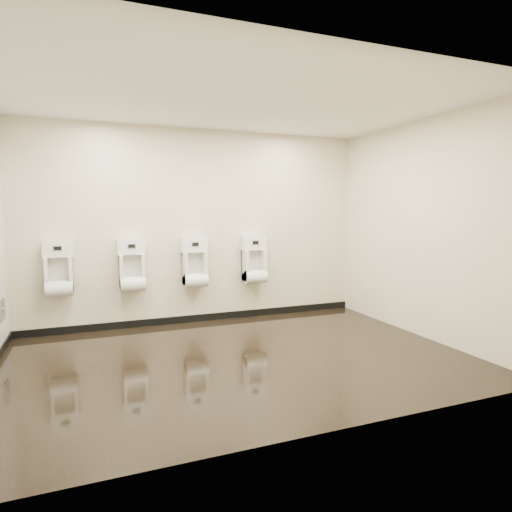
{
  "coord_description": "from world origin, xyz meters",
  "views": [
    {
      "loc": [
        -1.5,
        -4.36,
        1.64
      ],
      "look_at": [
        0.41,
        0.55,
        1.08
      ],
      "focal_mm": 30.0,
      "sensor_mm": 36.0,
      "label": 1
    }
  ],
  "objects_px": {
    "urinal_1": "(132,269)",
    "urinal_2": "(195,266)",
    "access_panel": "(2,310)",
    "urinal_3": "(254,263)",
    "urinal_0": "(59,273)"
  },
  "relations": [
    {
      "from": "access_panel",
      "to": "urinal_3",
      "type": "bearing_deg",
      "value": 7.4
    },
    {
      "from": "urinal_0",
      "to": "urinal_3",
      "type": "xyz_separation_m",
      "value": [
        2.7,
        0.0,
        0.0
      ]
    },
    {
      "from": "access_panel",
      "to": "urinal_2",
      "type": "bearing_deg",
      "value": 10.21
    },
    {
      "from": "access_panel",
      "to": "urinal_1",
      "type": "xyz_separation_m",
      "value": [
        1.5,
        0.43,
        0.34
      ]
    },
    {
      "from": "access_panel",
      "to": "urinal_0",
      "type": "xyz_separation_m",
      "value": [
        0.59,
        0.43,
        0.34
      ]
    },
    {
      "from": "access_panel",
      "to": "urinal_2",
      "type": "height_order",
      "value": "urinal_2"
    },
    {
      "from": "urinal_3",
      "to": "urinal_0",
      "type": "bearing_deg",
      "value": 180.0
    },
    {
      "from": "urinal_0",
      "to": "urinal_1",
      "type": "height_order",
      "value": "same"
    },
    {
      "from": "urinal_1",
      "to": "access_panel",
      "type": "bearing_deg",
      "value": -164.1
    },
    {
      "from": "urinal_2",
      "to": "access_panel",
      "type": "bearing_deg",
      "value": -169.79
    },
    {
      "from": "access_panel",
      "to": "urinal_2",
      "type": "distance_m",
      "value": 2.43
    },
    {
      "from": "urinal_2",
      "to": "urinal_3",
      "type": "xyz_separation_m",
      "value": [
        0.92,
        0.0,
        0.0
      ]
    },
    {
      "from": "urinal_1",
      "to": "urinal_2",
      "type": "relative_size",
      "value": 1.0
    },
    {
      "from": "urinal_0",
      "to": "urinal_3",
      "type": "bearing_deg",
      "value": 0.0
    },
    {
      "from": "urinal_0",
      "to": "urinal_2",
      "type": "distance_m",
      "value": 1.78
    }
  ]
}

